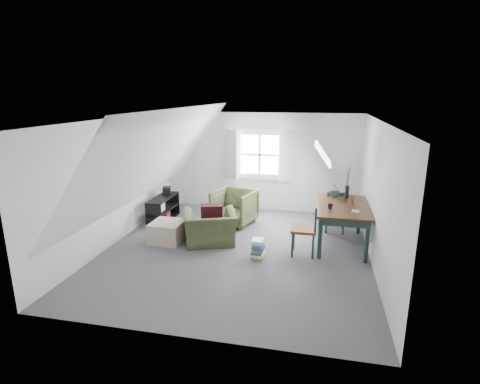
% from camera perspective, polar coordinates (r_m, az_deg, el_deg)
% --- Properties ---
extents(floor, '(5.50, 5.50, 0.00)m').
position_cam_1_polar(floor, '(7.37, -0.53, -8.87)').
color(floor, '#4C4B50').
rests_on(floor, ground).
extents(ceiling, '(5.50, 5.50, 0.00)m').
position_cam_1_polar(ceiling, '(6.76, -0.59, 10.90)').
color(ceiling, white).
rests_on(ceiling, wall_back).
extents(wall_back, '(5.00, 0.00, 5.00)m').
position_cam_1_polar(wall_back, '(9.60, 3.05, 4.55)').
color(wall_back, silver).
rests_on(wall_back, ground).
extents(wall_front, '(5.00, 0.00, 5.00)m').
position_cam_1_polar(wall_front, '(4.46, -8.42, -8.00)').
color(wall_front, silver).
rests_on(wall_front, ground).
extents(wall_left, '(0.00, 5.50, 5.50)m').
position_cam_1_polar(wall_left, '(7.88, -18.59, 1.50)').
color(wall_left, silver).
rests_on(wall_left, ground).
extents(wall_right, '(0.00, 5.50, 5.50)m').
position_cam_1_polar(wall_right, '(6.88, 20.21, -0.53)').
color(wall_right, silver).
rests_on(wall_right, ground).
extents(slope_left, '(3.19, 5.50, 4.48)m').
position_cam_1_polar(slope_left, '(7.35, -12.50, 5.17)').
color(slope_left, white).
rests_on(slope_left, wall_left).
extents(slope_right, '(3.19, 5.50, 4.48)m').
position_cam_1_polar(slope_right, '(6.69, 12.53, 4.24)').
color(slope_right, white).
rests_on(slope_right, wall_right).
extents(dormer_window, '(1.71, 0.35, 1.30)m').
position_cam_1_polar(dormer_window, '(9.50, 3.00, 5.66)').
color(dormer_window, white).
rests_on(dormer_window, wall_back).
extents(skylight, '(0.35, 0.75, 0.47)m').
position_cam_1_polar(skylight, '(7.98, 12.52, 5.70)').
color(skylight, white).
rests_on(skylight, slope_right).
extents(armchair_near, '(1.26, 1.19, 0.66)m').
position_cam_1_polar(armchair_near, '(7.73, -4.53, -7.75)').
color(armchair_near, '#3E4526').
rests_on(armchair_near, floor).
extents(armchair_far, '(1.08, 1.10, 0.81)m').
position_cam_1_polar(armchair_far, '(8.80, -0.87, -4.82)').
color(armchair_far, '#3E4526').
rests_on(armchair_far, floor).
extents(throw_pillow, '(0.49, 0.36, 0.46)m').
position_cam_1_polar(throw_pillow, '(7.66, -4.30, -3.32)').
color(throw_pillow, '#3A0F17').
rests_on(throw_pillow, armchair_near).
extents(ottoman, '(0.66, 0.66, 0.42)m').
position_cam_1_polar(ottoman, '(7.85, -10.94, -5.96)').
color(ottoman, tan).
rests_on(ottoman, floor).
extents(dining_table, '(1.00, 1.67, 0.83)m').
position_cam_1_polar(dining_table, '(7.65, 15.34, -2.73)').
color(dining_table, black).
rests_on(dining_table, floor).
extents(demijohn, '(0.21, 0.21, 0.30)m').
position_cam_1_polar(demijohn, '(8.01, 14.23, -0.12)').
color(demijohn, silver).
rests_on(demijohn, dining_table).
extents(vase_twigs, '(0.08, 0.09, 0.66)m').
position_cam_1_polar(vase_twigs, '(8.12, 15.98, 0.12)').
color(vase_twigs, black).
rests_on(vase_twigs, dining_table).
extents(cup, '(0.13, 0.13, 0.09)m').
position_cam_1_polar(cup, '(7.32, 13.56, -2.50)').
color(cup, black).
rests_on(cup, dining_table).
extents(paper_box, '(0.14, 0.11, 0.04)m').
position_cam_1_polar(paper_box, '(7.20, 17.17, -2.87)').
color(paper_box, white).
rests_on(paper_box, dining_table).
extents(dining_chair_far, '(0.44, 0.44, 0.95)m').
position_cam_1_polar(dining_chair_far, '(8.41, 14.33, -2.72)').
color(dining_chair_far, brown).
rests_on(dining_chair_far, floor).
extents(dining_chair_near, '(0.46, 0.46, 0.99)m').
position_cam_1_polar(dining_chair_near, '(7.12, 10.00, -5.51)').
color(dining_chair_near, brown).
rests_on(dining_chair_near, floor).
extents(media_shelf, '(0.38, 1.14, 0.58)m').
position_cam_1_polar(media_shelf, '(9.09, -11.69, -2.76)').
color(media_shelf, black).
rests_on(media_shelf, floor).
extents(electronics_box, '(0.24, 0.28, 0.19)m').
position_cam_1_polar(electronics_box, '(9.23, -11.11, 0.15)').
color(electronics_box, black).
rests_on(electronics_box, media_shelf).
extents(magazine_stack, '(0.27, 0.32, 0.36)m').
position_cam_1_polar(magazine_stack, '(7.00, 2.74, -8.64)').
color(magazine_stack, '#B29933').
rests_on(magazine_stack, floor).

